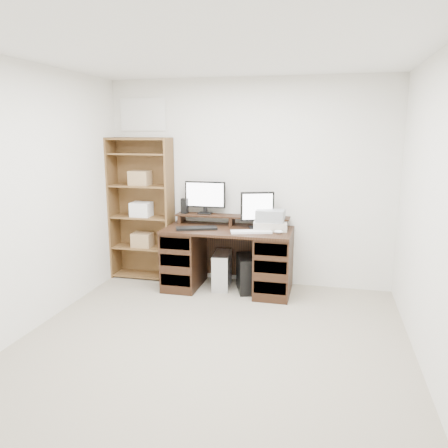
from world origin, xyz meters
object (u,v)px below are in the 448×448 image
(tower_silver, at_px, (222,270))
(monitor_wide, at_px, (205,196))
(printer, at_px, (270,225))
(monitor_small, at_px, (257,209))
(desk, at_px, (228,258))
(bookshelf, at_px, (142,208))
(tower_black, at_px, (246,273))

(tower_silver, bearing_deg, monitor_wide, 136.15)
(tower_silver, bearing_deg, printer, -3.46)
(monitor_wide, relative_size, monitor_small, 1.17)
(monitor_small, height_order, printer, monitor_small)
(desk, distance_m, monitor_small, 0.69)
(desk, height_order, bookshelf, bookshelf)
(monitor_small, relative_size, tower_silver, 1.00)
(desk, height_order, monitor_wide, monitor_wide)
(tower_silver, height_order, bookshelf, bookshelf)
(monitor_small, relative_size, bookshelf, 0.24)
(monitor_wide, bearing_deg, monitor_small, -12.77)
(monitor_small, bearing_deg, bookshelf, 156.67)
(bookshelf, bearing_deg, tower_black, -8.66)
(desk, bearing_deg, monitor_wide, 144.68)
(desk, xyz_separation_m, monitor_wide, (-0.35, 0.25, 0.71))
(printer, xyz_separation_m, bookshelf, (-1.67, 0.14, 0.12))
(monitor_small, xyz_separation_m, tower_silver, (-0.41, -0.06, -0.77))
(bookshelf, bearing_deg, monitor_wide, 2.39)
(desk, bearing_deg, printer, 8.37)
(monitor_small, xyz_separation_m, tower_black, (-0.11, -0.11, -0.77))
(desk, relative_size, printer, 3.91)
(monitor_small, distance_m, tower_black, 0.79)
(monitor_small, xyz_separation_m, bookshelf, (-1.51, 0.10, -0.07))
(monitor_wide, xyz_separation_m, printer, (0.84, -0.18, -0.30))
(desk, xyz_separation_m, tower_silver, (-0.09, 0.05, -0.17))
(monitor_wide, height_order, monitor_small, monitor_wide)
(bookshelf, bearing_deg, tower_silver, -8.72)
(desk, bearing_deg, tower_silver, 152.81)
(monitor_wide, bearing_deg, desk, -36.43)
(monitor_wide, relative_size, bookshelf, 0.28)
(monitor_wide, height_order, printer, monitor_wide)
(printer, relative_size, tower_silver, 0.89)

